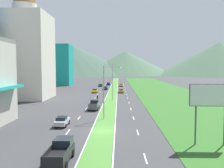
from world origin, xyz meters
name	(u,v)px	position (x,y,z in m)	size (l,w,h in m)	color
ground_plane	(103,131)	(0.00, 0.00, 0.00)	(600.00, 600.00, 0.00)	#38383A
grass_median	(113,91)	(0.00, 60.00, 0.03)	(3.20, 240.00, 0.06)	#477F33
grass_verge_right	(164,91)	(20.60, 60.00, 0.03)	(24.00, 240.00, 0.06)	#2D6023
lane_dash_left_1	(48,157)	(-5.10, -10.30, 0.01)	(0.16, 2.80, 0.01)	silver
lane_dash_left_2	(68,132)	(-5.10, -0.61, 0.01)	(0.16, 2.80, 0.01)	silver
lane_dash_left_3	(79,118)	(-5.10, 9.09, 0.01)	(0.16, 2.80, 0.01)	silver
lane_dash_left_4	(86,109)	(-5.10, 18.79, 0.01)	(0.16, 2.80, 0.01)	silver
lane_dash_left_5	(91,102)	(-5.10, 28.49, 0.01)	(0.16, 2.80, 0.01)	silver
lane_dash_left_6	(95,98)	(-5.10, 38.18, 0.01)	(0.16, 2.80, 0.01)	silver
lane_dash_left_7	(98,94)	(-5.10, 47.88, 0.01)	(0.16, 2.80, 0.01)	silver
lane_dash_left_8	(100,92)	(-5.10, 57.58, 0.01)	(0.16, 2.80, 0.01)	silver
lane_dash_left_9	(102,89)	(-5.10, 67.27, 0.01)	(0.16, 2.80, 0.01)	silver
lane_dash_left_10	(103,88)	(-5.10, 76.97, 0.01)	(0.16, 2.80, 0.01)	silver
lane_dash_left_11	(104,86)	(-5.10, 86.67, 0.01)	(0.16, 2.80, 0.01)	silver
lane_dash_left_12	(106,85)	(-5.10, 96.37, 0.01)	(0.16, 2.80, 0.01)	silver
lane_dash_left_13	(106,83)	(-5.10, 106.06, 0.01)	(0.16, 2.80, 0.01)	silver
lane_dash_right_1	(145,158)	(5.10, -10.30, 0.01)	(0.16, 2.80, 0.01)	silver
lane_dash_right_2	(138,132)	(5.10, -0.61, 0.01)	(0.16, 2.80, 0.01)	silver
lane_dash_right_3	(134,118)	(5.10, 9.09, 0.01)	(0.16, 2.80, 0.01)	silver
lane_dash_right_4	(131,109)	(5.10, 18.79, 0.01)	(0.16, 2.80, 0.01)	silver
lane_dash_right_5	(129,103)	(5.10, 28.49, 0.01)	(0.16, 2.80, 0.01)	silver
lane_dash_right_6	(128,98)	(5.10, 38.18, 0.01)	(0.16, 2.80, 0.01)	silver
lane_dash_right_7	(127,94)	(5.10, 47.88, 0.01)	(0.16, 2.80, 0.01)	silver
lane_dash_right_8	(126,92)	(5.10, 57.58, 0.01)	(0.16, 2.80, 0.01)	silver
lane_dash_right_9	(125,89)	(5.10, 67.27, 0.01)	(0.16, 2.80, 0.01)	silver
lane_dash_right_10	(125,88)	(5.10, 76.97, 0.01)	(0.16, 2.80, 0.01)	silver
lane_dash_right_11	(124,86)	(5.10, 86.67, 0.01)	(0.16, 2.80, 0.01)	silver
lane_dash_right_12	(124,85)	(5.10, 96.37, 0.01)	(0.16, 2.80, 0.01)	silver
lane_dash_right_13	(123,84)	(5.10, 106.06, 0.01)	(0.16, 2.80, 0.01)	silver
edge_line_median_left	(109,91)	(-1.75, 60.00, 0.01)	(0.16, 240.00, 0.01)	silver
edge_line_median_right	(117,91)	(1.75, 60.00, 0.01)	(0.16, 240.00, 0.01)	silver
domed_building	(26,52)	(-26.02, 36.64, 14.20)	(14.28, 14.28, 33.92)	beige
midrise_colored	(60,65)	(-29.87, 92.24, 10.95)	(12.77, 12.77, 21.91)	teal
hill_far_left	(69,59)	(-67.14, 290.25, 21.63)	(190.29, 190.29, 43.27)	#3D5647
hill_far_center	(125,63)	(11.54, 288.22, 16.18)	(129.84, 129.84, 32.36)	#47664C
hill_far_right	(219,59)	(125.41, 257.42, 20.55)	(153.80, 153.80, 41.10)	#47664C
street_lamp_near	(106,89)	(-0.02, 7.95, 5.61)	(3.36, 0.28, 9.72)	#99999E
street_lamp_mid	(111,80)	(0.23, 32.29, 5.90)	(2.83, 0.33, 10.40)	#99999E
billboard_roadside	(211,99)	(13.33, -5.97, 5.69)	(5.12, 0.28, 7.45)	#4C4C51
car_0	(62,121)	(-6.84, 2.94, 0.77)	(1.90, 4.02, 1.53)	#B2B2B7
car_1	(121,91)	(3.24, 53.81, 0.72)	(1.90, 4.59, 1.38)	#C6842D
car_2	(121,85)	(3.55, 83.50, 0.73)	(1.85, 4.77, 1.38)	yellow
car_3	(108,84)	(-3.34, 92.87, 0.73)	(2.01, 4.31, 1.43)	navy
car_4	(95,91)	(-6.69, 53.34, 0.78)	(1.86, 4.17, 1.52)	yellow
car_5	(105,88)	(-3.54, 66.46, 0.76)	(1.99, 4.73, 1.44)	navy
car_6	(100,85)	(-6.93, 83.49, 0.73)	(1.95, 4.55, 1.38)	#0C5128
pickup_truck_0	(60,152)	(-3.48, -11.35, 0.98)	(2.18, 5.40, 2.00)	black
pickup_truck_1	(94,105)	(-3.24, 18.31, 0.98)	(2.18, 5.40, 2.00)	#515459
motorcycle_rider	(98,99)	(-3.53, 30.04, 0.75)	(0.36, 2.00, 1.80)	black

